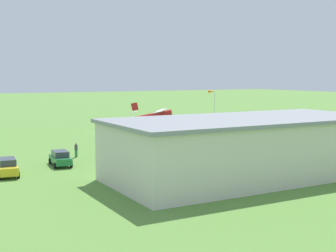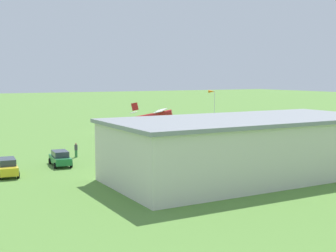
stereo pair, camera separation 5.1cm
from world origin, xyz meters
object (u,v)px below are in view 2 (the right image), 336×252
object	(u,v)px
car_white	(254,142)
person_near_hangar_door	(132,152)
person_beside_truck	(154,147)
person_at_fence_line	(121,150)
car_green	(60,158)
car_yellow	(7,167)
person_watching_takeoff	(216,140)
person_crossing_taxiway	(76,150)
hangar	(247,147)
biplane	(154,116)
windsock	(212,94)

from	to	relation	value
car_white	person_near_hangar_door	size ratio (longest dim) A/B	2.52
person_beside_truck	person_at_fence_line	bearing A→B (deg)	-10.01
car_green	car_yellow	world-z (taller)	car_yellow
person_at_fence_line	person_watching_takeoff	bearing A→B (deg)	-176.88
person_near_hangar_door	person_crossing_taxiway	bearing A→B (deg)	-39.09
car_yellow	person_near_hangar_door	distance (m)	14.83
hangar	person_near_hangar_door	bearing A→B (deg)	-68.72
person_crossing_taxiway	hangar	bearing A→B (deg)	120.31
car_yellow	person_at_fence_line	world-z (taller)	car_yellow
biplane	person_near_hangar_door	xyz separation A→B (m)	(14.18, 22.02, -2.03)
person_at_fence_line	person_crossing_taxiway	distance (m)	5.37
car_green	person_at_fence_line	bearing A→B (deg)	-161.70
person_near_hangar_door	car_yellow	bearing A→B (deg)	10.47
car_green	person_at_fence_line	distance (m)	8.75
biplane	person_beside_truck	world-z (taller)	biplane
car_white	car_green	size ratio (longest dim) A/B	0.97
car_white	person_beside_truck	distance (m)	14.05
car_white	windsock	world-z (taller)	windsock
person_at_fence_line	person_near_hangar_door	bearing A→B (deg)	95.41
hangar	biplane	distance (m)	37.45
car_yellow	person_at_fence_line	xyz separation A→B (m)	(-14.33, -5.39, -0.13)
car_white	person_at_fence_line	bearing A→B (deg)	-10.09
person_watching_takeoff	windsock	distance (m)	30.35
biplane	person_at_fence_line	xyz separation A→B (m)	(14.43, 19.33, -2.14)
car_green	person_near_hangar_door	world-z (taller)	person_near_hangar_door
person_at_fence_line	windsock	xyz separation A→B (m)	(-31.01, -25.91, 5.33)
car_yellow	car_green	bearing A→B (deg)	-156.33
hangar	car_green	xyz separation A→B (m)	(14.19, -14.39, -2.06)
windsock	person_watching_takeoff	bearing A→B (deg)	57.12
car_white	person_near_hangar_door	world-z (taller)	person_near_hangar_door
person_at_fence_line	person_crossing_taxiway	world-z (taller)	person_crossing_taxiway
person_near_hangar_door	windsock	world-z (taller)	windsock
biplane	person_watching_takeoff	distance (m)	18.64
person_at_fence_line	person_watching_takeoff	world-z (taller)	person_watching_takeoff
biplane	car_yellow	distance (m)	37.98
car_yellow	person_watching_takeoff	size ratio (longest dim) A/B	2.75
car_white	person_crossing_taxiway	size ratio (longest dim) A/B	2.49
person_watching_takeoff	windsock	world-z (taller)	windsock
person_beside_truck	person_near_hangar_door	size ratio (longest dim) A/B	0.99
car_white	person_watching_takeoff	size ratio (longest dim) A/B	2.52
person_watching_takeoff	windsock	xyz separation A→B (m)	(-16.23, -25.11, 5.23)
person_near_hangar_door	biplane	bearing A→B (deg)	-122.78
car_white	person_at_fence_line	distance (m)	18.35
car_green	person_near_hangar_door	xyz separation A→B (m)	(-8.56, -0.05, 0.01)
car_white	person_crossing_taxiway	bearing A→B (deg)	-11.88
car_white	biplane	bearing A→B (deg)	-80.83
person_beside_truck	person_at_fence_line	size ratio (longest dim) A/B	1.11
hangar	person_beside_truck	bearing A→B (deg)	-84.29
biplane	car_green	size ratio (longest dim) A/B	1.77
car_green	biplane	bearing A→B (deg)	-135.85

